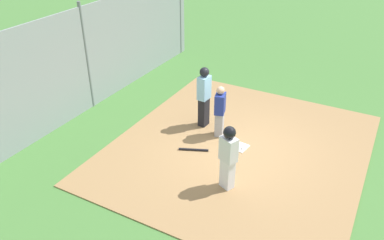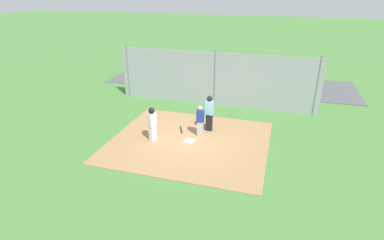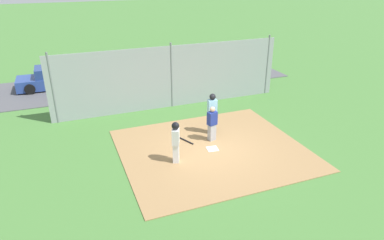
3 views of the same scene
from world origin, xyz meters
name	(u,v)px [view 3 (image 3 of 3)]	position (x,y,z in m)	size (l,w,h in m)	color
ground_plane	(212,150)	(0.00, 0.00, 0.00)	(140.00, 140.00, 0.00)	#477A38
dirt_infield	(212,149)	(0.00, 0.00, 0.01)	(7.20, 6.40, 0.03)	#9E774C
home_plate	(212,149)	(0.00, 0.00, 0.04)	(0.44, 0.44, 0.02)	white
catcher	(212,123)	(-0.31, -0.75, 0.80)	(0.43, 0.35, 1.51)	#9E9EA3
umpire	(212,112)	(-0.60, -1.39, 1.00)	(0.40, 0.29, 1.82)	black
runner	(176,140)	(1.68, 0.38, 0.95)	(0.39, 0.45, 1.62)	silver
baseball_bat	(186,141)	(0.74, -1.00, 0.06)	(0.06, 0.06, 0.80)	black
baseball	(212,150)	(0.08, 0.12, 0.07)	(0.07, 0.07, 0.07)	white
backstop_fence	(171,77)	(0.00, -5.13, 1.60)	(12.00, 0.10, 3.35)	#93999E
parking_lot	(148,80)	(0.00, -10.03, 0.02)	(18.00, 5.20, 0.04)	#515156
parked_car_red	(98,77)	(3.16, -9.80, 0.61)	(4.36, 2.22, 1.28)	maroon
parked_car_blue	(55,78)	(5.62, -10.62, 0.61)	(4.22, 1.92, 1.28)	#28428C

